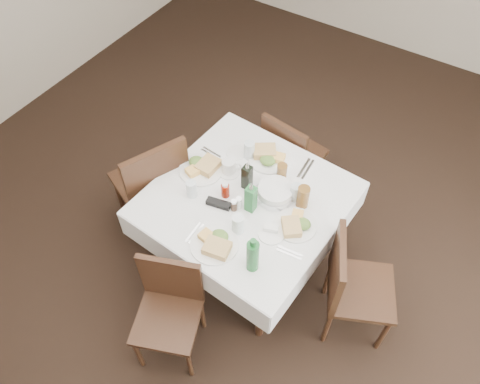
{
  "coord_description": "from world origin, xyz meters",
  "views": [
    {
      "loc": [
        0.78,
        -1.38,
        3.14
      ],
      "look_at": [
        -0.23,
        0.2,
        0.8
      ],
      "focal_mm": 35.0,
      "sensor_mm": 36.0,
      "label": 1
    }
  ],
  "objects_px": {
    "water_w": "(192,189)",
    "oil_cruet_dark": "(247,176)",
    "chair_south": "(170,303)",
    "water_e": "(295,192)",
    "chair_north": "(289,153)",
    "dining_table": "(246,206)",
    "ketchup_bottle": "(225,190)",
    "chair_west": "(154,183)",
    "coffee_mug": "(229,167)",
    "green_bottle": "(253,256)",
    "water_s": "(238,224)",
    "bread_basket": "(275,192)",
    "oil_cruet_green": "(251,198)",
    "chair_east": "(349,283)",
    "water_n": "(249,150)"
  },
  "relations": [
    {
      "from": "water_w",
      "to": "oil_cruet_dark",
      "type": "bearing_deg",
      "value": 43.67
    },
    {
      "from": "chair_south",
      "to": "water_e",
      "type": "relative_size",
      "value": 6.37
    },
    {
      "from": "chair_north",
      "to": "oil_cruet_dark",
      "type": "distance_m",
      "value": 0.76
    },
    {
      "from": "dining_table",
      "to": "ketchup_bottle",
      "type": "height_order",
      "value": "ketchup_bottle"
    },
    {
      "from": "ketchup_bottle",
      "to": "chair_west",
      "type": "bearing_deg",
      "value": -174.98
    },
    {
      "from": "coffee_mug",
      "to": "green_bottle",
      "type": "xyz_separation_m",
      "value": [
        0.51,
        -0.53,
        0.07
      ]
    },
    {
      "from": "water_s",
      "to": "bread_basket",
      "type": "bearing_deg",
      "value": 80.48
    },
    {
      "from": "chair_west",
      "to": "oil_cruet_green",
      "type": "bearing_deg",
      "value": 3.53
    },
    {
      "from": "bread_basket",
      "to": "green_bottle",
      "type": "height_order",
      "value": "green_bottle"
    },
    {
      "from": "chair_west",
      "to": "water_w",
      "type": "bearing_deg",
      "value": -8.36
    },
    {
      "from": "water_w",
      "to": "oil_cruet_dark",
      "type": "height_order",
      "value": "oil_cruet_dark"
    },
    {
      "from": "bread_basket",
      "to": "ketchup_bottle",
      "type": "relative_size",
      "value": 2.13
    },
    {
      "from": "chair_north",
      "to": "bread_basket",
      "type": "relative_size",
      "value": 3.36
    },
    {
      "from": "coffee_mug",
      "to": "green_bottle",
      "type": "bearing_deg",
      "value": -46.34
    },
    {
      "from": "chair_north",
      "to": "chair_south",
      "type": "distance_m",
      "value": 1.5
    },
    {
      "from": "chair_north",
      "to": "water_s",
      "type": "distance_m",
      "value": 1.06
    },
    {
      "from": "chair_east",
      "to": "coffee_mug",
      "type": "xyz_separation_m",
      "value": [
        -1.01,
        0.18,
        0.31
      ]
    },
    {
      "from": "oil_cruet_dark",
      "to": "coffee_mug",
      "type": "distance_m",
      "value": 0.18
    },
    {
      "from": "oil_cruet_green",
      "to": "coffee_mug",
      "type": "height_order",
      "value": "oil_cruet_green"
    },
    {
      "from": "oil_cruet_dark",
      "to": "green_bottle",
      "type": "bearing_deg",
      "value": -55.08
    },
    {
      "from": "water_n",
      "to": "coffee_mug",
      "type": "distance_m",
      "value": 0.2
    },
    {
      "from": "ketchup_bottle",
      "to": "bread_basket",
      "type": "bearing_deg",
      "value": 31.16
    },
    {
      "from": "chair_south",
      "to": "bread_basket",
      "type": "height_order",
      "value": "bread_basket"
    },
    {
      "from": "water_n",
      "to": "coffee_mug",
      "type": "height_order",
      "value": "water_n"
    },
    {
      "from": "chair_south",
      "to": "water_n",
      "type": "xyz_separation_m",
      "value": [
        -0.09,
        1.07,
        0.36
      ]
    },
    {
      "from": "chair_west",
      "to": "oil_cruet_green",
      "type": "relative_size",
      "value": 3.88
    },
    {
      "from": "water_e",
      "to": "chair_south",
      "type": "bearing_deg",
      "value": -110.62
    },
    {
      "from": "ketchup_bottle",
      "to": "coffee_mug",
      "type": "distance_m",
      "value": 0.2
    },
    {
      "from": "chair_south",
      "to": "water_e",
      "type": "distance_m",
      "value": 1.04
    },
    {
      "from": "dining_table",
      "to": "oil_cruet_dark",
      "type": "xyz_separation_m",
      "value": [
        -0.05,
        0.08,
        0.19
      ]
    },
    {
      "from": "green_bottle",
      "to": "water_s",
      "type": "bearing_deg",
      "value": 140.76
    },
    {
      "from": "water_w",
      "to": "ketchup_bottle",
      "type": "bearing_deg",
      "value": 31.28
    },
    {
      "from": "water_s",
      "to": "water_w",
      "type": "distance_m",
      "value": 0.41
    },
    {
      "from": "chair_east",
      "to": "coffee_mug",
      "type": "distance_m",
      "value": 1.07
    },
    {
      "from": "water_w",
      "to": "oil_cruet_dark",
      "type": "distance_m",
      "value": 0.36
    },
    {
      "from": "dining_table",
      "to": "water_e",
      "type": "distance_m",
      "value": 0.35
    },
    {
      "from": "dining_table",
      "to": "water_n",
      "type": "bearing_deg",
      "value": 118.9
    },
    {
      "from": "chair_east",
      "to": "ketchup_bottle",
      "type": "xyz_separation_m",
      "value": [
        -0.92,
        -0.0,
        0.31
      ]
    },
    {
      "from": "chair_east",
      "to": "green_bottle",
      "type": "height_order",
      "value": "green_bottle"
    },
    {
      "from": "oil_cruet_green",
      "to": "green_bottle",
      "type": "xyz_separation_m",
      "value": [
        0.23,
        -0.35,
        0.01
      ]
    },
    {
      "from": "chair_north",
      "to": "oil_cruet_green",
      "type": "bearing_deg",
      "value": -80.46
    },
    {
      "from": "chair_west",
      "to": "water_w",
      "type": "xyz_separation_m",
      "value": [
        0.41,
        -0.06,
        0.26
      ]
    },
    {
      "from": "water_w",
      "to": "oil_cruet_dark",
      "type": "relative_size",
      "value": 0.53
    },
    {
      "from": "dining_table",
      "to": "chair_east",
      "type": "height_order",
      "value": "chair_east"
    },
    {
      "from": "water_s",
      "to": "bread_basket",
      "type": "height_order",
      "value": "water_s"
    },
    {
      "from": "green_bottle",
      "to": "dining_table",
      "type": "bearing_deg",
      "value": 125.69
    },
    {
      "from": "chair_north",
      "to": "bread_basket",
      "type": "height_order",
      "value": "bread_basket"
    },
    {
      "from": "dining_table",
      "to": "oil_cruet_green",
      "type": "height_order",
      "value": "oil_cruet_green"
    },
    {
      "from": "bread_basket",
      "to": "oil_cruet_dark",
      "type": "distance_m",
      "value": 0.21
    },
    {
      "from": "chair_north",
      "to": "bread_basket",
      "type": "bearing_deg",
      "value": -71.16
    }
  ]
}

